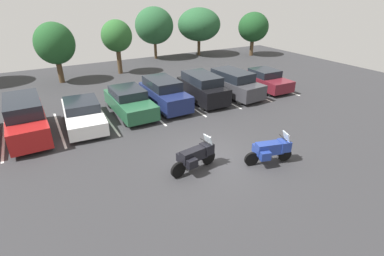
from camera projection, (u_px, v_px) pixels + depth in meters
ground at (213, 159)px, 13.06m from camera, size 44.00×44.00×0.10m
motorcycle_touring at (196, 156)px, 11.93m from camera, size 2.25×0.99×1.42m
motorcycle_second at (271, 149)px, 12.42m from camera, size 2.15×1.11×1.41m
parking_stripes at (129, 115)px, 17.51m from camera, size 23.79×4.99×0.01m
car_red at (26, 119)px, 14.65m from camera, size 1.90×4.77×1.93m
car_white at (83, 113)px, 16.05m from camera, size 2.23×4.91×1.38m
car_green at (129, 102)px, 17.53m from camera, size 1.96×4.72×1.52m
car_navy at (164, 94)px, 18.48m from camera, size 1.82×4.54×1.78m
car_black at (202, 88)px, 19.47m from camera, size 1.94×4.38×1.83m
car_charcoal at (235, 84)px, 20.40m from camera, size 2.17×4.35×1.76m
car_maroon at (265, 80)px, 21.97m from camera, size 1.98×4.31×1.47m
tree_center at (199, 25)px, 32.43m from camera, size 4.77×4.77×5.18m
tree_center_left at (117, 36)px, 25.02m from camera, size 2.64×2.64×4.64m
tree_left at (154, 26)px, 30.66m from camera, size 4.05×4.05×5.37m
tree_rear at (55, 44)px, 22.48m from camera, size 3.04×3.04×4.72m
tree_far_left at (253, 27)px, 32.37m from camera, size 3.35×3.35×4.74m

